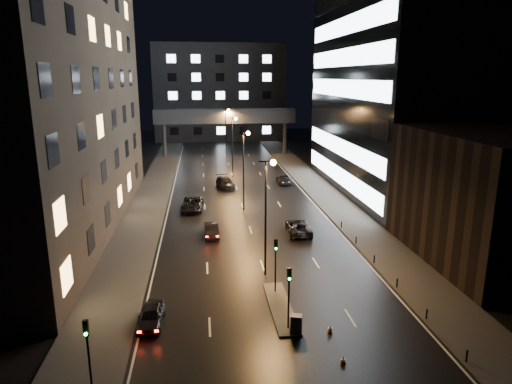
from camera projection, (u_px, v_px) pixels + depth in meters
ground at (237, 188)px, 70.44m from camera, size 160.00×160.00×0.00m
sidewalk_left at (151, 198)px, 64.16m from camera, size 5.00×110.00×0.15m
sidewalk_right at (324, 193)px, 67.06m from camera, size 5.00×110.00×0.15m
building_left at (31, 44)px, 47.50m from camera, size 15.00×48.00×40.00m
building_right_low at (482, 198)px, 41.45m from camera, size 10.00×18.00×12.00m
building_right_glass at (415, 34)px, 63.94m from camera, size 20.00×36.00×45.00m
building_far at (219, 92)px, 123.16m from camera, size 34.00×14.00×25.00m
skybridge at (225, 117)px, 97.25m from camera, size 30.00×3.00×10.00m
median_island at (281, 307)px, 33.89m from camera, size 1.60×8.00×0.15m
traffic_signal_near at (276, 257)px, 35.55m from camera, size 0.28×0.34×4.40m
traffic_signal_far at (289, 288)px, 30.26m from camera, size 0.28×0.34×4.40m
traffic_signal_corner at (88, 345)px, 24.11m from camera, size 0.28×0.34×4.40m
bollard_row at (385, 271)px, 39.28m from camera, size 0.12×25.12×0.90m
streetlight_near at (268, 203)px, 38.07m from camera, size 1.45×0.50×10.15m
streetlight_mid_a at (245, 160)px, 57.31m from camera, size 1.45×0.50×10.15m
streetlight_mid_b at (233, 139)px, 76.55m from camera, size 1.45×0.50×10.15m
streetlight_far at (226, 126)px, 95.80m from camera, size 1.45×0.50×10.15m
car_away_a at (151, 316)px, 31.51m from camera, size 1.82×4.07×1.36m
car_away_b at (212, 230)px, 48.98m from camera, size 1.60×4.21×1.37m
car_away_c at (192, 204)px, 58.54m from camera, size 3.04×5.85×1.57m
car_away_d at (225, 182)px, 70.50m from camera, size 3.01×5.87×1.63m
car_toward_a at (298, 227)px, 49.89m from camera, size 2.77×5.48×1.49m
car_toward_b at (284, 179)px, 73.13m from camera, size 1.97×4.76×1.38m
utility_cabinet at (296, 324)px, 30.20m from camera, size 0.87×0.75×1.30m
cone_a at (330, 329)px, 30.54m from camera, size 0.48×0.48×0.57m
cone_b at (343, 360)px, 27.29m from camera, size 0.39×0.39×0.48m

